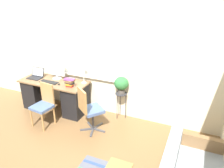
{
  "coord_description": "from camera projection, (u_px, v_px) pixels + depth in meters",
  "views": [
    {
      "loc": [
        2.41,
        -3.39,
        2.7
      ],
      "look_at": [
        0.87,
        0.17,
        1.0
      ],
      "focal_mm": 35.0,
      "sensor_mm": 36.0,
      "label": 1
    }
  ],
  "objects": [
    {
      "name": "book_stack",
      "position": [
        69.0,
        82.0,
        4.72
      ],
      "size": [
        0.25,
        0.2,
        0.18
      ],
      "color": "red",
      "rests_on": "desk"
    },
    {
      "name": "office_chair_swivel",
      "position": [
        89.0,
        109.0,
        4.32
      ],
      "size": [
        0.56,
        0.57,
        0.96
      ],
      "rotation": [
        0.0,
        0.0,
        2.49
      ],
      "color": "#47474C",
      "rests_on": "ground_plane"
    },
    {
      "name": "plant_stand",
      "position": [
        121.0,
        96.0,
        4.78
      ],
      "size": [
        0.26,
        0.26,
        0.61
      ],
      "color": "#333338",
      "rests_on": "ground_plane"
    },
    {
      "name": "keyboard",
      "position": [
        49.0,
        82.0,
        4.96
      ],
      "size": [
        0.44,
        0.14,
        0.02
      ],
      "color": "black",
      "rests_on": "desk"
    },
    {
      "name": "desk",
      "position": [
        55.0,
        95.0,
        5.18
      ],
      "size": [
        1.61,
        0.67,
        0.74
      ],
      "color": "brown",
      "rests_on": "ground_plane"
    },
    {
      "name": "ground_plane",
      "position": [
        73.0,
        122.0,
        4.81
      ],
      "size": [
        14.0,
        14.0,
        0.0
      ],
      "primitive_type": "plane",
      "color": "brown"
    },
    {
      "name": "desk_chair_wooden",
      "position": [
        44.0,
        104.0,
        4.57
      ],
      "size": [
        0.43,
        0.44,
        0.9
      ],
      "rotation": [
        0.0,
        0.0,
        -0.13
      ],
      "color": "#B2844C",
      "rests_on": "ground_plane"
    },
    {
      "name": "laptop",
      "position": [
        36.0,
        76.0,
        5.21
      ],
      "size": [
        0.34,
        0.28,
        0.22
      ],
      "color": "black",
      "rests_on": "desk"
    },
    {
      "name": "desk_lamp",
      "position": [
        83.0,
        70.0,
        4.81
      ],
      "size": [
        0.11,
        0.11,
        0.46
      ],
      "color": "white",
      "rests_on": "desk"
    },
    {
      "name": "mouse",
      "position": [
        59.0,
        84.0,
        4.83
      ],
      "size": [
        0.04,
        0.07,
        0.03
      ],
      "color": "black",
      "rests_on": "desk"
    },
    {
      "name": "wall_back_with_window",
      "position": [
        87.0,
        54.0,
        4.89
      ],
      "size": [
        9.0,
        0.12,
        2.7
      ],
      "color": "beige",
      "rests_on": "ground_plane"
    },
    {
      "name": "monitor",
      "position": [
        56.0,
        69.0,
        5.09
      ],
      "size": [
        0.44,
        0.21,
        0.47
      ],
      "color": "silver",
      "rests_on": "desk"
    },
    {
      "name": "potted_plant",
      "position": [
        121.0,
        84.0,
        4.66
      ],
      "size": [
        0.31,
        0.31,
        0.37
      ],
      "color": "#514C47",
      "rests_on": "plant_stand"
    }
  ]
}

